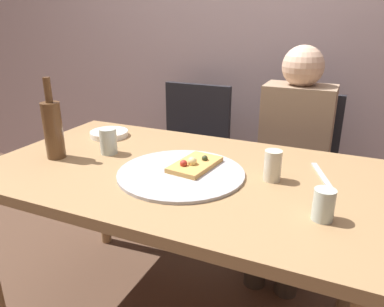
{
  "coord_description": "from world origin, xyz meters",
  "views": [
    {
      "loc": [
        0.59,
        -1.16,
        1.3
      ],
      "look_at": [
        0.04,
        0.06,
        0.8
      ],
      "focal_mm": 34.21,
      "sensor_mm": 36.0,
      "label": 1
    }
  ],
  "objects": [
    {
      "name": "chair_left",
      "position": [
        -0.32,
        0.84,
        0.51
      ],
      "size": [
        0.44,
        0.44,
        0.9
      ],
      "rotation": [
        0.0,
        0.0,
        3.14
      ],
      "color": "black",
      "rests_on": "ground_plane"
    },
    {
      "name": "wine_glass",
      "position": [
        0.36,
        0.05,
        0.8
      ],
      "size": [
        0.06,
        0.06,
        0.11
      ],
      "primitive_type": "cylinder",
      "color": "beige",
      "rests_on": "dining_table"
    },
    {
      "name": "wine_bottle",
      "position": [
        -0.51,
        -0.1,
        0.87
      ],
      "size": [
        0.08,
        0.08,
        0.33
      ],
      "color": "brown",
      "rests_on": "dining_table"
    },
    {
      "name": "dining_table",
      "position": [
        0.0,
        0.0,
        0.67
      ],
      "size": [
        1.48,
        0.87,
        0.75
      ],
      "color": "#99754C",
      "rests_on": "ground_plane"
    },
    {
      "name": "table_knife",
      "position": [
        0.52,
        0.16,
        0.75
      ],
      "size": [
        0.1,
        0.21,
        0.01
      ],
      "primitive_type": "cube",
      "rotation": [
        0.0,
        0.0,
        5.08
      ],
      "color": "#B7B7BC",
      "rests_on": "dining_table"
    },
    {
      "name": "guest_in_sweater",
      "position": [
        0.33,
        0.68,
        0.64
      ],
      "size": [
        0.36,
        0.56,
        1.17
      ],
      "rotation": [
        0.0,
        0.0,
        3.14
      ],
      "color": "#937A60",
      "rests_on": "ground_plane"
    },
    {
      "name": "plate_stack",
      "position": [
        -0.48,
        0.23,
        0.76
      ],
      "size": [
        0.18,
        0.18,
        0.03
      ],
      "primitive_type": "cylinder",
      "color": "white",
      "rests_on": "dining_table"
    },
    {
      "name": "chair_right",
      "position": [
        0.33,
        0.84,
        0.51
      ],
      "size": [
        0.44,
        0.44,
        0.9
      ],
      "rotation": [
        0.0,
        0.0,
        3.14
      ],
      "color": "black",
      "rests_on": "ground_plane"
    },
    {
      "name": "tumbler_near",
      "position": [
        -0.34,
        0.03,
        0.8
      ],
      "size": [
        0.07,
        0.07,
        0.11
      ],
      "primitive_type": "cylinder",
      "color": "#B7C6BC",
      "rests_on": "dining_table"
    },
    {
      "name": "tumbler_far",
      "position": [
        0.55,
        -0.16,
        0.8
      ],
      "size": [
        0.06,
        0.06,
        0.1
      ],
      "primitive_type": "cylinder",
      "color": "#B7C6BC",
      "rests_on": "dining_table"
    },
    {
      "name": "pizza_slice_last",
      "position": [
        0.07,
        0.02,
        0.77
      ],
      "size": [
        0.16,
        0.23,
        0.05
      ],
      "color": "tan",
      "rests_on": "pizza_tray"
    },
    {
      "name": "back_wall",
      "position": [
        0.0,
        1.26,
        1.3
      ],
      "size": [
        6.0,
        0.1,
        2.6
      ],
      "primitive_type": "cube",
      "color": "#B29EA3",
      "rests_on": "ground_plane"
    },
    {
      "name": "pizza_tray",
      "position": [
        0.04,
        -0.04,
        0.75
      ],
      "size": [
        0.47,
        0.47,
        0.01
      ],
      "primitive_type": "cylinder",
      "color": "#ADADB2",
      "rests_on": "dining_table"
    }
  ]
}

